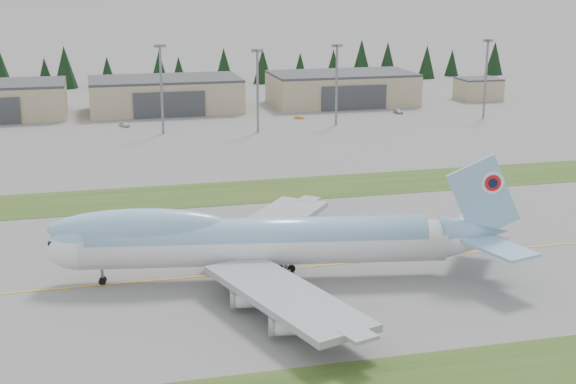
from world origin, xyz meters
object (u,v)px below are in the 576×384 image
object	(u,v)px
service_vehicle_c	(398,113)
boeing_747_freighter	(260,240)
hangar_center	(165,94)
service_vehicle_b	(299,119)
service_vehicle_a	(124,127)
hangar_right	(342,88)

from	to	relation	value
service_vehicle_c	boeing_747_freighter	bearing A→B (deg)	-124.77
hangar_center	boeing_747_freighter	bearing A→B (deg)	-90.44
service_vehicle_b	service_vehicle_c	distance (m)	33.29
service_vehicle_a	hangar_right	bearing A→B (deg)	-14.06
service_vehicle_a	service_vehicle_b	xyz separation A→B (m)	(52.97, 0.89, 0.00)
hangar_right	service_vehicle_c	world-z (taller)	hangar_right
boeing_747_freighter	service_vehicle_c	bearing A→B (deg)	70.50
hangar_center	service_vehicle_a	world-z (taller)	hangar_center
hangar_center	hangar_right	size ratio (longest dim) A/B	1.00
boeing_747_freighter	service_vehicle_a	distance (m)	128.78
hangar_center	service_vehicle_c	bearing A→B (deg)	-17.50
hangar_center	hangar_right	world-z (taller)	same
boeing_747_freighter	service_vehicle_c	xyz separation A→B (m)	(72.93, 130.59, -6.01)
service_vehicle_a	service_vehicle_b	distance (m)	52.98
boeing_747_freighter	hangar_right	bearing A→B (deg)	77.92
boeing_747_freighter	hangar_center	size ratio (longest dim) A/B	1.45
hangar_right	service_vehicle_c	size ratio (longest dim) A/B	10.66
hangar_center	service_vehicle_c	xyz separation A→B (m)	(71.74, -22.62, -5.39)
service_vehicle_b	boeing_747_freighter	bearing A→B (deg)	-166.15
hangar_center	service_vehicle_c	size ratio (longest dim) A/B	10.66
hangar_right	service_vehicle_b	distance (m)	32.94
service_vehicle_a	boeing_747_freighter	bearing A→B (deg)	-116.87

